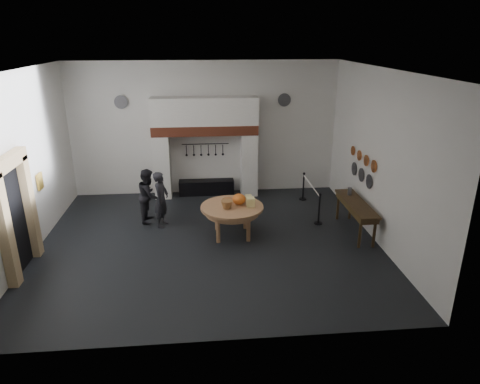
{
  "coord_description": "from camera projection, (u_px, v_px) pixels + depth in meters",
  "views": [
    {
      "loc": [
        -0.13,
        -10.41,
        5.28
      ],
      "look_at": [
        0.85,
        0.17,
        1.35
      ],
      "focal_mm": 32.0,
      "sensor_mm": 36.0,
      "label": 1
    }
  ],
  "objects": [
    {
      "name": "copper_pan_b",
      "position": [
        366.0,
        161.0,
        11.98
      ],
      "size": [
        0.03,
        0.32,
        0.32
      ],
      "primitive_type": "cylinder",
      "rotation": [
        0.0,
        1.57,
        0.0
      ],
      "color": "#C6662D",
      "rests_on": "wall_right"
    },
    {
      "name": "copper_pan_d",
      "position": [
        353.0,
        151.0,
        13.01
      ],
      "size": [
        0.03,
        0.28,
        0.28
      ],
      "primitive_type": "cylinder",
      "rotation": [
        0.0,
        1.57,
        0.0
      ],
      "color": "#C6662D",
      "rests_on": "wall_right"
    },
    {
      "name": "door_lintel",
      "position": [
        7.0,
        162.0,
        9.33
      ],
      "size": [
        0.22,
        1.7,
        0.3
      ],
      "primitive_type": "cube",
      "color": "tan",
      "rests_on": "door_jamb_near"
    },
    {
      "name": "wicker_basket",
      "position": [
        227.0,
        205.0,
        11.47
      ],
      "size": [
        0.32,
        0.32,
        0.22
      ],
      "primitive_type": "cone",
      "rotation": [
        3.14,
        0.0,
        0.02
      ],
      "color": "olive",
      "rests_on": "work_table"
    },
    {
      "name": "wall_front",
      "position": [
        212.0,
        230.0,
        7.05
      ],
      "size": [
        9.0,
        0.02,
        4.5
      ],
      "primitive_type": "cube",
      "color": "silver",
      "rests_on": "floor"
    },
    {
      "name": "side_table",
      "position": [
        356.0,
        204.0,
        11.85
      ],
      "size": [
        0.55,
        2.2,
        0.06
      ],
      "primitive_type": "cube",
      "color": "#3D2D16",
      "rests_on": "floor"
    },
    {
      "name": "pewter_plate_back_right",
      "position": [
        284.0,
        100.0,
        14.39
      ],
      "size": [
        0.44,
        0.03,
        0.44
      ],
      "primitive_type": "cylinder",
      "rotation": [
        1.57,
        0.0,
        0.0
      ],
      "color": "#4C4C51",
      "rests_on": "wall_back"
    },
    {
      "name": "chimney_pier_right",
      "position": [
        249.0,
        164.0,
        14.73
      ],
      "size": [
        0.55,
        0.7,
        2.15
      ],
      "primitive_type": "cube",
      "color": "silver",
      "rests_on": "floor"
    },
    {
      "name": "hearth_brick_band",
      "position": [
        205.0,
        129.0,
        14.17
      ],
      "size": [
        3.5,
        0.72,
        0.32
      ],
      "primitive_type": "cube",
      "color": "#9E442B",
      "rests_on": "chimney_pier_left"
    },
    {
      "name": "pewter_plate_back_left",
      "position": [
        121.0,
        102.0,
        13.92
      ],
      "size": [
        0.44,
        0.03,
        0.44
      ],
      "primitive_type": "cylinder",
      "rotation": [
        1.57,
        0.0,
        0.0
      ],
      "color": "#4C4C51",
      "rests_on": "wall_back"
    },
    {
      "name": "wall_left",
      "position": [
        22.0,
        167.0,
        10.4
      ],
      "size": [
        0.02,
        8.0,
        4.5
      ],
      "primitive_type": "cube",
      "color": "silver",
      "rests_on": "floor"
    },
    {
      "name": "barrier_post_far",
      "position": [
        303.0,
        187.0,
        14.39
      ],
      "size": [
        0.05,
        0.05,
        0.9
      ],
      "primitive_type": "cylinder",
      "color": "black",
      "rests_on": "floor"
    },
    {
      "name": "bread_loaf",
      "position": [
        228.0,
        199.0,
        11.96
      ],
      "size": [
        0.31,
        0.18,
        0.13
      ],
      "primitive_type": "ellipsoid",
      "color": "#AD673D",
      "rests_on": "work_table"
    },
    {
      "name": "chimney_hood",
      "position": [
        204.0,
        111.0,
        13.96
      ],
      "size": [
        3.5,
        0.7,
        0.9
      ],
      "primitive_type": "cube",
      "color": "silver",
      "rests_on": "hearth_brick_band"
    },
    {
      "name": "visitor_far",
      "position": [
        149.0,
        195.0,
        12.62
      ],
      "size": [
        0.67,
        0.83,
        1.61
      ],
      "primitive_type": "imported",
      "rotation": [
        0.0,
        0.0,
        1.49
      ],
      "color": "black",
      "rests_on": "floor"
    },
    {
      "name": "cheese_block_big",
      "position": [
        250.0,
        202.0,
        11.62
      ],
      "size": [
        0.22,
        0.22,
        0.24
      ],
      "primitive_type": "cube",
      "color": "#F3E491",
      "rests_on": "work_table"
    },
    {
      "name": "utensil_rail",
      "position": [
        205.0,
        144.0,
        14.62
      ],
      "size": [
        1.6,
        0.02,
        0.02
      ],
      "primitive_type": "cylinder",
      "rotation": [
        0.0,
        1.57,
        0.0
      ],
      "color": "black",
      "rests_on": "wall_back"
    },
    {
      "name": "iron_range",
      "position": [
        207.0,
        187.0,
        14.95
      ],
      "size": [
        1.9,
        0.45,
        0.5
      ],
      "primitive_type": "cube",
      "color": "black",
      "rests_on": "floor"
    },
    {
      "name": "pewter_plate_left",
      "position": [
        369.0,
        182.0,
        11.82
      ],
      "size": [
        0.03,
        0.4,
        0.4
      ],
      "primitive_type": "cylinder",
      "rotation": [
        0.0,
        1.57,
        0.0
      ],
      "color": "#4C4C51",
      "rests_on": "wall_right"
    },
    {
      "name": "floor",
      "position": [
        209.0,
        242.0,
        11.57
      ],
      "size": [
        9.0,
        8.0,
        0.02
      ],
      "primitive_type": "cube",
      "color": "black",
      "rests_on": "ground"
    },
    {
      "name": "door_jamb_near",
      "position": [
        5.0,
        232.0,
        9.15
      ],
      "size": [
        0.22,
        0.3,
        2.6
      ],
      "primitive_type": "cube",
      "color": "tan",
      "rests_on": "floor"
    },
    {
      "name": "wall_plaque",
      "position": [
        40.0,
        181.0,
        11.37
      ],
      "size": [
        0.05,
        0.34,
        0.44
      ],
      "primitive_type": "cube",
      "color": "gold",
      "rests_on": "wall_left"
    },
    {
      "name": "barrier_rope",
      "position": [
        311.0,
        185.0,
        13.32
      ],
      "size": [
        0.04,
        2.0,
        0.04
      ],
      "primitive_type": "cylinder",
      "rotation": [
        1.57,
        0.0,
        0.0
      ],
      "color": "white",
      "rests_on": "barrier_post_near"
    },
    {
      "name": "visitor_near",
      "position": [
        161.0,
        199.0,
        12.28
      ],
      "size": [
        0.54,
        0.68,
        1.64
      ],
      "primitive_type": "imported",
      "rotation": [
        0.0,
        0.0,
        1.29
      ],
      "color": "black",
      "rests_on": "floor"
    },
    {
      "name": "pumpkin",
      "position": [
        239.0,
        199.0,
        11.72
      ],
      "size": [
        0.36,
        0.36,
        0.31
      ],
      "primitive_type": "ellipsoid",
      "color": "orange",
      "rests_on": "work_table"
    },
    {
      "name": "pewter_plate_mid",
      "position": [
        361.0,
        175.0,
        12.39
      ],
      "size": [
        0.03,
        0.4,
        0.4
      ],
      "primitive_type": "cylinder",
      "rotation": [
        0.0,
        1.57,
        0.0
      ],
      "color": "#4C4C51",
      "rests_on": "wall_right"
    },
    {
      "name": "wall_right",
      "position": [
        379.0,
        157.0,
        11.18
      ],
      "size": [
        0.02,
        8.0,
        4.5
      ],
      "primitive_type": "cube",
      "color": "silver",
      "rests_on": "floor"
    },
    {
      "name": "ceiling",
      "position": [
        205.0,
        70.0,
        10.01
      ],
      "size": [
        9.0,
        8.0,
        0.02
      ],
      "primitive_type": "cube",
      "color": "silver",
      "rests_on": "wall_back"
    },
    {
      "name": "work_table",
      "position": [
        232.0,
        207.0,
        11.67
      ],
      "size": [
        1.75,
        1.75,
        0.07
      ],
      "primitive_type": "cylinder",
      "rotation": [
        0.0,
        0.0,
        0.02
      ],
      "color": "#B97A57",
      "rests_on": "floor"
    },
    {
      "name": "wall_back",
      "position": [
        205.0,
        129.0,
        14.52
      ],
      "size": [
        9.0,
        0.02,
        4.5
      ],
      "primitive_type": "cube",
      "color": "silver",
      "rests_on": "floor"
    },
    {
      "name": "pewter_jug",
      "position": [
        350.0,
        191.0,
        12.36
      ],
      "size": [
        0.12,
        0.12,
        0.22
      ],
      "primitive_type": "cylinder",
      "color": "#4D4C52",
      "rests_on": "side_table"
    },
    {
      "name": "copper_pan_c",
      "position": [
        359.0,
        155.0,
        12.49
      ],
      "size": [
        0.03,
        0.3,
        0.3
      ],
      "primitive_type": "cylinder",
      "rotation": [
        0.0,
        1.57,
        0.0
      ],
      "color": "#C6662D",
      "rests_on": "wall_right"
    },
    {
      "name": "cheese_block_small",
      "position": [
        249.0,
        199.0,
        11.9
      ],
      "size": [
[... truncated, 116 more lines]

